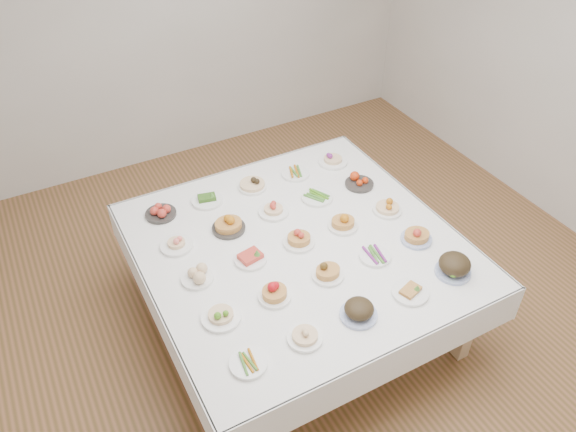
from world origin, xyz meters
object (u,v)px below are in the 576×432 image
dish_0 (248,363)px  dish_12 (299,238)px  display_table (299,251)px  dish_24 (333,156)px

dish_0 → dish_12: dish_12 is taller
display_table → dish_12: dish_12 is taller
display_table → dish_0: (-0.72, -0.73, 0.09)m
dish_12 → dish_0: bearing=-134.7°
dish_12 → dish_24: bearing=45.1°
dish_12 → dish_24: size_ratio=0.90×
dish_24 → dish_0: bearing=-134.8°
display_table → dish_24: bearing=45.0°
dish_0 → dish_24: size_ratio=0.88×
dish_0 → dish_12: size_ratio=0.97×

